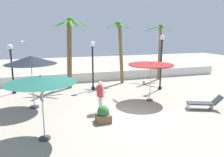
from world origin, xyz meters
TOP-DOWN VIEW (x-y plane):
  - ground_plane at (0.00, 0.00)m, footprint 56.00×56.00m
  - boundary_wall at (0.00, 8.43)m, footprint 25.20×0.30m
  - patio_umbrella_0 at (2.24, 1.98)m, footprint 2.81×2.81m
  - patio_umbrella_1 at (-4.29, -1.46)m, footprint 2.79×2.79m
  - patio_umbrella_2 at (-4.83, 2.78)m, footprint 2.88×2.88m
  - palm_tree_1 at (6.02, 7.64)m, footprint 2.66×2.74m
  - palm_tree_2 at (2.03, 7.20)m, footprint 2.25×2.27m
  - palm_tree_3 at (-2.18, 6.78)m, footprint 2.85×2.85m
  - lamp_post_0 at (-6.30, 6.39)m, footprint 0.37×0.37m
  - lamp_post_1 at (-0.63, 5.81)m, footprint 0.40×0.40m
  - lamp_post_3 at (4.30, 4.31)m, footprint 0.39×0.39m
  - lounge_chair_0 at (4.48, -0.43)m, footprint 1.96×1.21m
  - guest_0 at (-1.30, 0.90)m, footprint 0.36×0.52m
  - seagull_0 at (-5.75, 9.75)m, footprint 0.94×0.56m
  - planter at (-1.51, -0.46)m, footprint 0.70×0.70m

SIDE VIEW (x-z plane):
  - ground_plane at x=0.00m, z-range 0.00..0.00m
  - planter at x=-1.51m, z-range -0.04..0.81m
  - lounge_chair_0 at x=4.48m, z-range -0.03..0.80m
  - boundary_wall at x=0.00m, z-range 0.00..0.86m
  - guest_0 at x=-1.30m, z-range 0.19..1.94m
  - lamp_post_0 at x=-6.30m, z-range 0.42..3.93m
  - patio_umbrella_0 at x=2.24m, z-range 1.01..3.51m
  - lamp_post_1 at x=-0.63m, z-range 0.56..4.23m
  - patio_umbrella_1 at x=-4.29m, z-range 1.15..3.88m
  - lamp_post_3 at x=4.30m, z-range 0.56..4.69m
  - patio_umbrella_2 at x=-4.83m, z-range 1.25..4.33m
  - palm_tree_1 at x=6.02m, z-range 0.65..5.65m
  - palm_tree_2 at x=2.03m, z-range 0.59..5.79m
  - palm_tree_3 at x=-2.18m, z-range 0.68..6.13m
  - seagull_0 at x=-5.75m, z-range 3.49..3.63m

